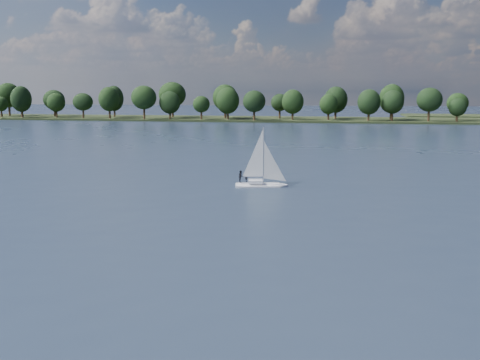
{
  "coord_description": "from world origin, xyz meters",
  "views": [
    {
      "loc": [
        18.15,
        -16.93,
        12.1
      ],
      "look_at": [
        7.73,
        39.92,
        2.5
      ],
      "focal_mm": 40.0,
      "sensor_mm": 36.0,
      "label": 1
    }
  ],
  "objects": [
    {
      "name": "far_shore",
      "position": [
        0.0,
        212.0,
        0.0
      ],
      "size": [
        660.0,
        40.0,
        1.5
      ],
      "primitive_type": "cube",
      "color": "black",
      "rests_on": "ground"
    },
    {
      "name": "ground",
      "position": [
        0.0,
        100.0,
        0.0
      ],
      "size": [
        700.0,
        700.0,
        0.0
      ],
      "primitive_type": "plane",
      "color": "#233342",
      "rests_on": "ground"
    },
    {
      "name": "treeline",
      "position": [
        2.02,
        208.54,
        8.06
      ],
      "size": [
        562.87,
        73.6,
        18.65
      ],
      "color": "black",
      "rests_on": "ground"
    },
    {
      "name": "sailboat",
      "position": [
        8.29,
        49.84,
        2.24
      ],
      "size": [
        6.32,
        3.01,
        8.02
      ],
      "rotation": [
        0.0,
        0.0,
        0.22
      ],
      "color": "white",
      "rests_on": "ground"
    }
  ]
}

